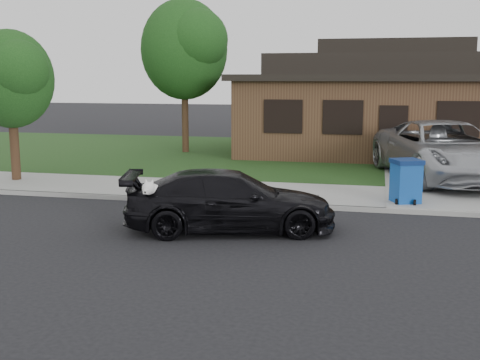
# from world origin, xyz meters

# --- Properties ---
(ground) EXTENTS (120.00, 120.00, 0.00)m
(ground) POSITION_xyz_m (0.00, 0.00, 0.00)
(ground) COLOR black
(ground) RESTS_ON ground
(sidewalk) EXTENTS (60.00, 3.00, 0.12)m
(sidewalk) POSITION_xyz_m (0.00, 5.00, 0.06)
(sidewalk) COLOR gray
(sidewalk) RESTS_ON ground
(curb) EXTENTS (60.00, 0.12, 0.12)m
(curb) POSITION_xyz_m (0.00, 3.50, 0.06)
(curb) COLOR gray
(curb) RESTS_ON ground
(lawn) EXTENTS (60.00, 13.00, 0.13)m
(lawn) POSITION_xyz_m (0.00, 13.00, 0.07)
(lawn) COLOR #193814
(lawn) RESTS_ON ground
(driveway) EXTENTS (4.50, 13.00, 0.14)m
(driveway) POSITION_xyz_m (6.00, 10.00, 0.07)
(driveway) COLOR gray
(driveway) RESTS_ON ground
(sedan) EXTENTS (4.82, 2.90, 1.31)m
(sedan) POSITION_xyz_m (0.43, 0.97, 0.66)
(sedan) COLOR black
(sedan) RESTS_ON ground
(minivan) EXTENTS (4.64, 7.06, 1.80)m
(minivan) POSITION_xyz_m (5.49, 8.13, 1.04)
(minivan) COLOR #A3A6AB
(minivan) RESTS_ON driveway
(recycling_bin) EXTENTS (0.88, 0.88, 1.12)m
(recycling_bin) POSITION_xyz_m (4.22, 4.23, 0.69)
(recycling_bin) COLOR #0E439A
(recycling_bin) RESTS_ON sidewalk
(house) EXTENTS (12.60, 8.60, 4.65)m
(house) POSITION_xyz_m (4.00, 15.00, 2.13)
(house) COLOR #422B1C
(house) RESTS_ON ground
(tree_0) EXTENTS (3.78, 3.60, 6.34)m
(tree_0) POSITION_xyz_m (-4.34, 12.88, 4.48)
(tree_0) COLOR #332114
(tree_0) RESTS_ON ground
(tree_2) EXTENTS (2.73, 2.60, 4.59)m
(tree_2) POSITION_xyz_m (-7.38, 5.11, 3.27)
(tree_2) COLOR #332114
(tree_2) RESTS_ON ground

